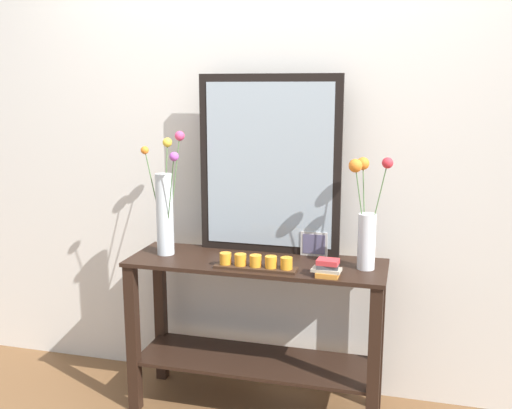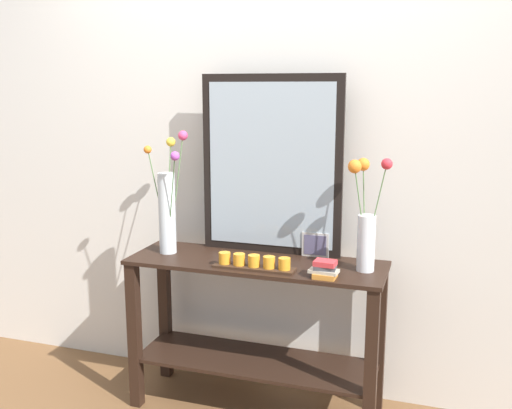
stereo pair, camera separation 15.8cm
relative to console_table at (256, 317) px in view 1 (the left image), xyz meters
name	(u,v)px [view 1 (the left image)]	position (x,y,z in m)	size (l,w,h in m)	color
ground_plane	(256,409)	(0.00, 0.00, -0.50)	(7.00, 6.00, 0.02)	brown
wall_back	(272,141)	(0.00, 0.33, 0.86)	(6.40, 0.08, 2.70)	silver
console_table	(256,317)	(0.00, 0.00, 0.00)	(1.27, 0.42, 0.79)	black
mirror_leaning	(269,165)	(0.02, 0.18, 0.75)	(0.73, 0.03, 0.90)	black
tall_vase_left	(165,207)	(-0.48, 0.00, 0.54)	(0.23, 0.26, 0.62)	silver
vase_right	(366,223)	(0.53, 0.02, 0.52)	(0.20, 0.14, 0.53)	silver
candle_tray	(256,263)	(0.03, -0.12, 0.32)	(0.39, 0.09, 0.07)	#382316
picture_frame_small	(314,244)	(0.26, 0.16, 0.36)	(0.14, 0.01, 0.12)	#B7B2AD
book_stack	(328,268)	(0.37, -0.14, 0.33)	(0.14, 0.10, 0.08)	orange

